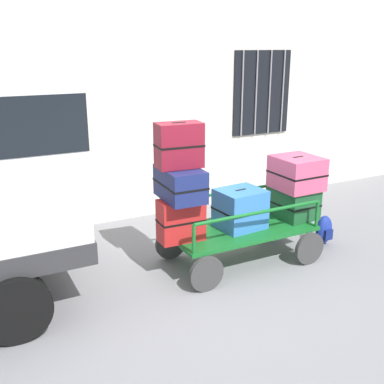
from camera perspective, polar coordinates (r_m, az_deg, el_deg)
The scene contains 11 objects.
ground_plane at distance 5.90m, azimuth 3.53°, elevation -11.27°, with size 40.00×40.00×0.00m, color gray.
building_wall at distance 7.78m, azimuth -7.28°, elevation 14.91°, with size 12.00×0.38×5.00m.
luggage_cart at distance 6.36m, azimuth 5.83°, elevation -5.20°, with size 2.03×1.07×0.50m.
cart_railing at distance 6.21m, azimuth 5.95°, elevation -1.66°, with size 1.91×0.94×0.38m.
suitcase_left_bottom at distance 5.79m, azimuth -1.36°, elevation -3.44°, with size 0.58×0.32×0.54m.
suitcase_left_middle at distance 5.65m, azimuth -1.46°, elevation 1.04°, with size 0.47×0.71×0.39m.
suitcase_left_top at distance 5.55m, azimuth -1.60°, elevation 5.74°, with size 0.58×0.35×0.54m.
suitcase_midleft_bottom at distance 6.23m, azimuth 5.90°, elevation -2.04°, with size 0.64×0.57×0.53m.
suitcase_center_bottom at distance 6.75m, azimuth 12.23°, elevation -1.25°, with size 0.54×0.65×0.43m.
suitcase_center_middle at distance 6.60m, azimuth 12.69°, elevation 2.29°, with size 0.60×0.64×0.46m.
backpack at distance 7.20m, azimuth 15.83°, elevation -4.49°, with size 0.27×0.22×0.44m.
Camera 1 is at (-2.68, -4.42, 2.84)m, focal length 43.65 mm.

